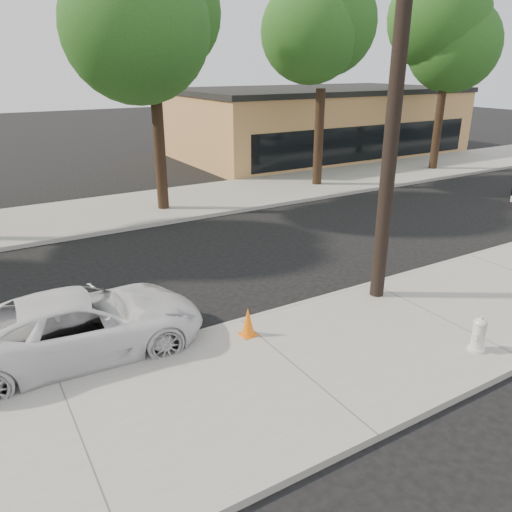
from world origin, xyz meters
name	(u,v)px	position (x,y,z in m)	size (l,w,h in m)	color
ground	(201,292)	(0.00, 0.00, 0.00)	(120.00, 120.00, 0.00)	black
near_sidewalk	(296,370)	(0.00, -4.30, 0.07)	(90.00, 4.40, 0.15)	gray
far_sidewalk	(110,212)	(0.00, 8.50, 0.07)	(90.00, 5.00, 0.15)	gray
curb_near	(240,323)	(0.00, -2.10, 0.07)	(90.00, 0.12, 0.16)	#9E9B93
building_main	(317,123)	(16.00, 16.00, 2.00)	(18.00, 10.00, 4.00)	#B37F4A
utility_pole	(394,107)	(3.60, -2.70, 4.70)	(1.40, 0.34, 9.00)	black
tree_c	(159,24)	(2.22, 7.64, 6.91)	(4.96, 4.80, 9.55)	black
tree_d	(328,45)	(10.20, 7.95, 6.37)	(4.50, 4.35, 8.75)	black
tree_e	(454,41)	(18.21, 7.74, 6.70)	(4.80, 4.65, 9.25)	black
police_cruiser	(81,325)	(-3.32, -1.50, 0.68)	(2.26, 4.89, 1.36)	white
fire_hydrant	(479,335)	(3.47, -5.69, 0.49)	(0.38, 0.34, 0.71)	silver
traffic_cone	(248,322)	(-0.19, -2.78, 0.46)	(0.33, 0.33, 0.64)	orange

